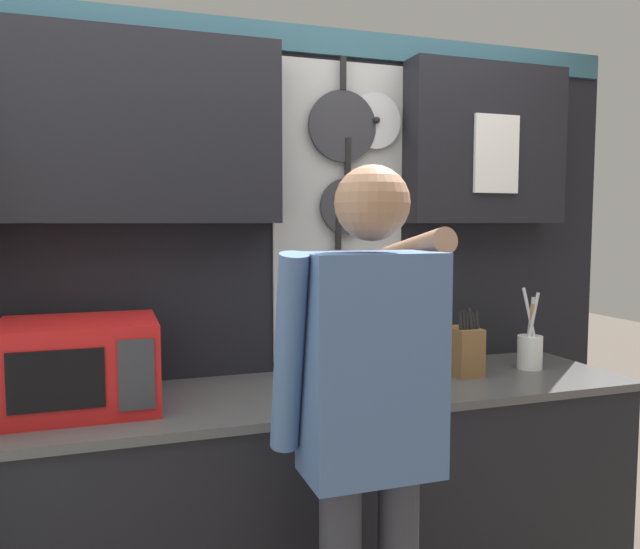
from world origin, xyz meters
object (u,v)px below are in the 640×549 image
object	(u,v)px
knife_block	(463,350)
utensil_crock	(530,349)
person	(369,410)
microwave	(79,365)

from	to	relation	value
knife_block	utensil_crock	bearing A→B (deg)	0.17
knife_block	person	size ratio (longest dim) A/B	0.16
utensil_crock	person	size ratio (longest dim) A/B	0.20
utensil_crock	microwave	bearing A→B (deg)	-179.96
knife_block	utensil_crock	xyz separation A→B (m)	(0.32, 0.00, -0.02)
microwave	person	size ratio (longest dim) A/B	0.29
microwave	person	bearing A→B (deg)	-35.73
utensil_crock	knife_block	bearing A→B (deg)	-179.83
knife_block	person	distance (m)	0.87
microwave	utensil_crock	distance (m)	1.76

